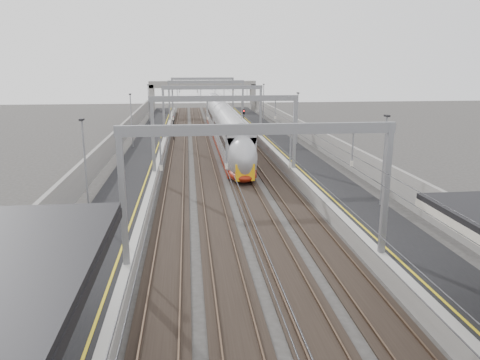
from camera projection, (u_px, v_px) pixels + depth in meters
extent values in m
cube|color=black|center=(139.00, 170.00, 44.37)|extent=(4.00, 120.00, 1.00)
cube|color=black|center=(304.00, 166.00, 46.09)|extent=(4.00, 120.00, 1.00)
cube|color=black|center=(176.00, 174.00, 44.86)|extent=(2.40, 140.00, 0.08)
cube|color=brown|center=(168.00, 173.00, 44.76)|extent=(0.07, 140.00, 0.14)
cube|color=brown|center=(184.00, 173.00, 44.92)|extent=(0.07, 140.00, 0.14)
cube|color=black|center=(207.00, 173.00, 45.18)|extent=(2.40, 140.00, 0.08)
cube|color=brown|center=(200.00, 172.00, 45.08)|extent=(0.07, 140.00, 0.14)
cube|color=brown|center=(215.00, 172.00, 45.24)|extent=(0.07, 140.00, 0.14)
cube|color=black|center=(238.00, 172.00, 45.50)|extent=(2.40, 140.00, 0.08)
cube|color=brown|center=(231.00, 171.00, 45.40)|extent=(0.07, 140.00, 0.14)
cube|color=brown|center=(245.00, 171.00, 45.56)|extent=(0.07, 140.00, 0.14)
cube|color=black|center=(268.00, 171.00, 45.82)|extent=(2.40, 140.00, 0.08)
cube|color=brown|center=(261.00, 171.00, 45.73)|extent=(0.07, 140.00, 0.14)
cube|color=brown|center=(276.00, 170.00, 45.88)|extent=(0.07, 140.00, 0.14)
cube|color=gray|center=(123.00, 197.00, 21.45)|extent=(0.28, 0.28, 6.60)
cube|color=gray|center=(386.00, 189.00, 22.81)|extent=(0.28, 0.28, 6.60)
cube|color=gray|center=(259.00, 129.00, 21.40)|extent=(13.00, 0.25, 0.50)
cube|color=gray|center=(153.00, 134.00, 40.75)|extent=(0.28, 0.28, 6.60)
cube|color=gray|center=(294.00, 132.00, 42.10)|extent=(0.28, 0.28, 6.60)
cube|color=gray|center=(225.00, 98.00, 40.69)|extent=(13.00, 0.25, 0.50)
cube|color=gray|center=(164.00, 112.00, 60.04)|extent=(0.28, 0.28, 6.60)
cube|color=gray|center=(261.00, 111.00, 61.39)|extent=(0.28, 0.28, 6.60)
cube|color=gray|center=(212.00, 87.00, 59.98)|extent=(13.00, 0.25, 0.50)
cube|color=gray|center=(169.00, 100.00, 79.33)|extent=(0.28, 0.28, 6.60)
cube|color=gray|center=(243.00, 100.00, 80.69)|extent=(0.28, 0.28, 6.60)
cube|color=gray|center=(206.00, 82.00, 79.28)|extent=(13.00, 0.25, 0.50)
cube|color=gray|center=(172.00, 94.00, 96.70)|extent=(0.28, 0.28, 6.60)
cube|color=gray|center=(233.00, 93.00, 98.05)|extent=(0.28, 0.28, 6.60)
cube|color=gray|center=(203.00, 79.00, 96.64)|extent=(13.00, 0.25, 0.50)
cylinder|color=#262628|center=(175.00, 111.00, 48.37)|extent=(0.03, 140.00, 0.03)
cylinder|color=#262628|center=(204.00, 111.00, 48.69)|extent=(0.03, 140.00, 0.03)
cylinder|color=#262628|center=(233.00, 111.00, 49.01)|extent=(0.03, 140.00, 0.03)
cylinder|color=#262628|center=(261.00, 110.00, 49.33)|extent=(0.03, 140.00, 0.03)
cube|color=gray|center=(203.00, 84.00, 96.92)|extent=(22.00, 2.20, 1.40)
cube|color=gray|center=(152.00, 100.00, 96.54)|extent=(1.00, 2.20, 6.20)
cube|color=gray|center=(253.00, 99.00, 98.79)|extent=(1.00, 2.20, 6.20)
cube|color=gray|center=(103.00, 159.00, 43.77)|extent=(0.30, 120.00, 3.20)
cube|color=gray|center=(336.00, 154.00, 46.17)|extent=(0.30, 120.00, 3.20)
cube|color=maroon|center=(231.00, 152.00, 52.99)|extent=(2.64, 22.47, 0.78)
cube|color=#9C9CA1|center=(231.00, 136.00, 52.54)|extent=(2.64, 22.47, 2.93)
cube|color=black|center=(238.00, 170.00, 45.48)|extent=(1.95, 2.34, 0.49)
cube|color=maroon|center=(218.00, 126.00, 75.04)|extent=(2.64, 22.47, 0.78)
cube|color=#9C9CA1|center=(218.00, 115.00, 74.59)|extent=(2.64, 22.47, 2.93)
cube|color=black|center=(221.00, 135.00, 67.53)|extent=(1.95, 2.34, 0.49)
ellipsoid|color=#9C9CA1|center=(242.00, 158.00, 41.59)|extent=(2.64, 5.08, 4.10)
cube|color=#F9AF0D|center=(245.00, 173.00, 39.77)|extent=(1.66, 0.12, 1.47)
cube|color=black|center=(245.00, 155.00, 39.85)|extent=(1.56, 0.56, 0.92)
cylinder|color=black|center=(174.00, 130.00, 63.90)|extent=(0.12, 0.12, 3.00)
cube|color=black|center=(173.00, 118.00, 63.51)|extent=(0.32, 0.22, 0.75)
sphere|color=red|center=(173.00, 117.00, 63.35)|extent=(0.16, 0.16, 0.16)
cylinder|color=black|center=(233.00, 127.00, 67.26)|extent=(0.12, 0.12, 3.00)
cube|color=black|center=(233.00, 116.00, 66.88)|extent=(0.32, 0.22, 0.75)
sphere|color=red|center=(233.00, 115.00, 66.72)|extent=(0.16, 0.16, 0.16)
cylinder|color=black|center=(244.00, 122.00, 72.70)|extent=(0.12, 0.12, 3.00)
cube|color=black|center=(244.00, 112.00, 72.32)|extent=(0.32, 0.22, 0.75)
sphere|color=red|center=(244.00, 111.00, 72.16)|extent=(0.16, 0.16, 0.16)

